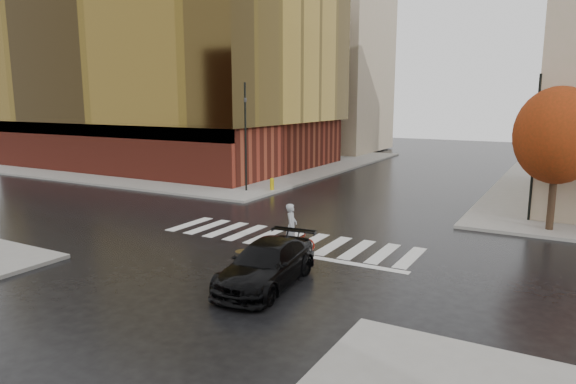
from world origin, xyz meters
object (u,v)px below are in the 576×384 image
at_px(cyclist, 293,235).
at_px(fire_hydrant, 272,183).
at_px(traffic_light_ne, 535,139).
at_px(sedan, 266,264).
at_px(traffic_light_nw, 245,130).

relative_size(cyclist, fire_hydrant, 2.44).
relative_size(traffic_light_ne, fire_hydrant, 8.84).
bearing_deg(cyclist, traffic_light_ne, -55.53).
bearing_deg(sedan, fire_hydrant, 114.92).
bearing_deg(cyclist, fire_hydrant, 17.42).
height_order(cyclist, traffic_light_nw, traffic_light_nw).
bearing_deg(fire_hydrant, traffic_light_nw, -143.72).
bearing_deg(sedan, cyclist, 100.34).
xyz_separation_m(sedan, cyclist, (-1.07, 3.75, -0.05)).
distance_m(sedan, fire_hydrant, 17.11).
xyz_separation_m(cyclist, traffic_light_nw, (-8.97, 10.00, 3.40)).
height_order(traffic_light_nw, fire_hydrant, traffic_light_nw).
bearing_deg(cyclist, traffic_light_nw, 24.64).
bearing_deg(traffic_light_ne, fire_hydrant, 17.71).
relative_size(sedan, traffic_light_nw, 0.71).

